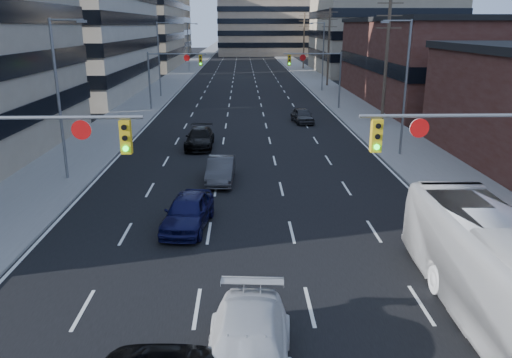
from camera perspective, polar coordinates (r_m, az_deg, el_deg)
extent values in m
cube|color=black|center=(138.25, -1.47, 13.60)|extent=(18.00, 300.00, 0.02)
cube|color=slate|center=(138.70, -6.36, 13.54)|extent=(5.00, 300.00, 0.15)
cube|color=slate|center=(138.75, 3.42, 13.62)|extent=(5.00, 300.00, 0.15)
cube|color=gray|center=(110.56, -14.54, 16.33)|extent=(20.00, 30.00, 16.00)
cube|color=#472119|center=(63.01, 21.65, 12.25)|extent=(20.00, 30.00, 9.00)
cube|color=gray|center=(99.28, 13.73, 15.77)|extent=(22.00, 28.00, 14.00)
cube|color=#ADA089|center=(150.56, -12.75, 17.30)|extent=(24.00, 24.00, 20.00)
cube|color=gray|center=(141.74, 12.07, 15.76)|extent=(22.00, 22.00, 12.00)
cylinder|color=slate|center=(17.47, -23.36, 6.46)|extent=(6.50, 0.12, 0.12)
cube|color=gold|center=(16.79, -14.65, 4.66)|extent=(0.35, 0.28, 1.10)
cylinder|color=black|center=(16.57, -14.86, 5.72)|extent=(0.18, 0.06, 0.18)
cylinder|color=black|center=(16.64, -14.77, 4.54)|extent=(0.18, 0.06, 0.18)
cylinder|color=#0CE526|center=(16.72, -14.68, 3.37)|extent=(0.18, 0.06, 0.18)
cylinder|color=white|center=(17.09, -19.33, 5.32)|extent=(0.64, 0.06, 0.64)
cylinder|color=slate|center=(17.70, 22.10, 6.73)|extent=(6.50, 0.12, 0.12)
cube|color=gold|center=(16.94, 13.58, 4.85)|extent=(0.35, 0.28, 1.10)
cylinder|color=black|center=(16.72, 13.80, 5.90)|extent=(0.18, 0.06, 0.18)
cylinder|color=black|center=(16.79, 13.72, 4.73)|extent=(0.18, 0.06, 0.18)
cylinder|color=#0CE526|center=(16.86, 13.64, 3.57)|extent=(0.18, 0.06, 0.18)
cylinder|color=white|center=(17.28, 18.17, 5.55)|extent=(0.64, 0.06, 0.64)
cylinder|color=slate|center=(54.16, -12.09, 10.84)|extent=(0.18, 0.18, 6.00)
cylinder|color=slate|center=(53.48, -9.02, 13.94)|extent=(6.00, 0.12, 0.12)
cube|color=gold|center=(53.27, -6.36, 13.33)|extent=(0.35, 0.28, 1.10)
cylinder|color=black|center=(53.09, -6.38, 13.70)|extent=(0.18, 0.06, 0.18)
cylinder|color=black|center=(53.11, -6.37, 13.32)|extent=(0.18, 0.06, 0.18)
cylinder|color=#0CE526|center=(53.14, -6.36, 12.95)|extent=(0.18, 0.06, 0.18)
cylinder|color=white|center=(53.36, -7.91, 13.55)|extent=(0.64, 0.06, 0.64)
cylinder|color=slate|center=(54.27, 9.57, 10.99)|extent=(0.18, 0.18, 6.00)
cylinder|color=slate|center=(53.56, 6.47, 14.05)|extent=(6.00, 0.12, 0.12)
cube|color=gold|center=(53.32, 3.82, 13.40)|extent=(0.35, 0.28, 1.10)
cylinder|color=black|center=(53.14, 3.85, 13.77)|extent=(0.18, 0.06, 0.18)
cylinder|color=black|center=(53.16, 3.84, 13.39)|extent=(0.18, 0.06, 0.18)
cylinder|color=#0CE526|center=(53.19, 3.83, 13.02)|extent=(0.18, 0.06, 0.18)
cylinder|color=white|center=(53.42, 5.37, 13.64)|extent=(0.64, 0.06, 0.64)
cylinder|color=#4C3D2D|center=(45.83, 14.64, 12.73)|extent=(0.28, 0.28, 11.00)
cube|color=#4C3D2D|center=(45.76, 15.12, 18.84)|extent=(2.20, 0.10, 0.10)
cube|color=#4C3D2D|center=(45.73, 15.02, 17.60)|extent=(2.20, 0.10, 0.10)
cube|color=#4C3D2D|center=(45.73, 14.92, 16.35)|extent=(2.20, 0.10, 0.10)
cylinder|color=#4C3D2D|center=(75.10, 8.30, 14.62)|extent=(0.28, 0.28, 11.00)
cube|color=#4C3D2D|center=(75.05, 8.46, 18.36)|extent=(2.20, 0.10, 0.10)
cube|color=#4C3D2D|center=(75.04, 8.43, 17.59)|extent=(2.20, 0.10, 0.10)
cube|color=#4C3D2D|center=(75.03, 8.39, 16.83)|extent=(2.20, 0.10, 0.10)
cylinder|color=#4C3D2D|center=(104.78, 5.49, 15.39)|extent=(0.28, 0.28, 11.00)
cube|color=#4C3D2D|center=(104.75, 5.57, 18.07)|extent=(2.20, 0.10, 0.10)
cube|color=#4C3D2D|center=(104.74, 5.55, 17.53)|extent=(2.20, 0.10, 0.10)
cube|color=#4C3D2D|center=(104.73, 5.54, 16.98)|extent=(2.20, 0.10, 0.10)
cylinder|color=slate|center=(30.07, -21.60, 8.10)|extent=(0.16, 0.16, 9.00)
cylinder|color=slate|center=(29.49, -20.85, 16.65)|extent=(1.80, 0.10, 0.10)
cube|color=slate|center=(29.25, -19.29, 16.64)|extent=(0.50, 0.22, 0.14)
cylinder|color=slate|center=(63.94, -11.03, 13.17)|extent=(0.16, 0.16, 9.00)
cylinder|color=slate|center=(63.67, -10.43, 17.16)|extent=(1.80, 0.10, 0.10)
cube|color=slate|center=(63.55, -9.68, 17.12)|extent=(0.50, 0.22, 0.14)
cylinder|color=slate|center=(98.60, -7.75, 14.63)|extent=(0.16, 0.16, 9.00)
cylinder|color=slate|center=(98.42, -7.31, 17.21)|extent=(1.80, 0.10, 0.10)
cube|color=slate|center=(98.35, -6.82, 17.18)|extent=(0.50, 0.22, 0.14)
cylinder|color=slate|center=(34.95, 16.70, 9.69)|extent=(0.16, 0.16, 9.00)
cylinder|color=slate|center=(34.44, 15.86, 17.02)|extent=(1.80, 0.10, 0.10)
cube|color=slate|center=(34.22, 14.51, 16.98)|extent=(0.50, 0.22, 0.14)
cylinder|color=slate|center=(68.96, 7.67, 13.60)|extent=(0.16, 0.16, 9.00)
cylinder|color=slate|center=(68.70, 7.05, 17.28)|extent=(1.80, 0.10, 0.10)
cube|color=slate|center=(68.59, 6.35, 17.24)|extent=(0.50, 0.22, 0.14)
imported|color=silver|center=(13.15, -1.00, -19.44)|extent=(2.58, 5.56, 1.57)
imported|color=silver|center=(16.25, 27.01, -10.53)|extent=(2.83, 11.46, 3.18)
imported|color=#0E0F38|center=(22.25, -7.79, -3.69)|extent=(2.34, 4.67, 1.53)
imported|color=#333335|center=(28.60, -4.06, 1.03)|extent=(1.64, 4.28, 1.39)
imported|color=black|center=(36.91, -6.45, 4.67)|extent=(1.98, 4.84, 1.40)
imported|color=#2D2D2F|center=(46.43, 5.31, 7.24)|extent=(2.05, 4.12, 1.35)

